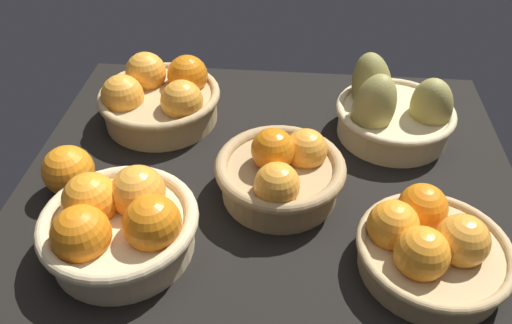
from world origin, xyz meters
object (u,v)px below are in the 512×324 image
object	(u,v)px
basket_center	(281,172)
basket_near_right	(160,97)
loose_orange_front_gap	(68,171)
basket_near_left_pears	(392,112)
basket_far_right	(119,223)
basket_far_left	(429,246)

from	to	relation	value
basket_center	basket_near_right	xyz separation A→B (cm)	(24.23, -19.56, 0.10)
loose_orange_front_gap	basket_near_right	bearing A→B (deg)	-114.63
basket_near_left_pears	basket_far_right	world-z (taller)	basket_near_left_pears
basket_far_right	basket_far_left	bearing A→B (deg)	-179.06
basket_center	basket_far_right	xyz separation A→B (cm)	(22.25, 13.48, 0.38)
basket_near_right	basket_near_left_pears	bearing A→B (deg)	178.49
basket_center	basket_far_left	world-z (taller)	basket_center
basket_center	basket_near_left_pears	size ratio (longest dim) A/B	0.92
basket_far_left	basket_near_left_pears	bearing A→B (deg)	-87.01
basket_far_left	basket_near_left_pears	xyz separation A→B (cm)	(1.63, -31.18, 0.97)
basket_center	loose_orange_front_gap	distance (cm)	34.25
loose_orange_front_gap	basket_far_right	bearing A→B (deg)	136.41
basket_far_right	basket_center	bearing A→B (deg)	-148.79
basket_near_left_pears	basket_near_right	distance (cm)	43.70
basket_far_left	basket_near_left_pears	distance (cm)	31.24
basket_center	basket_far_right	distance (cm)	26.02
basket_center	loose_orange_front_gap	size ratio (longest dim) A/B	2.52
basket_center	loose_orange_front_gap	bearing A→B (deg)	3.56
basket_near_left_pears	basket_near_right	size ratio (longest dim) A/B	0.98
basket_center	loose_orange_front_gap	xyz separation A→B (cm)	(34.18, 2.13, -0.54)
basket_far_left	loose_orange_front_gap	bearing A→B (deg)	-10.90
basket_near_right	loose_orange_front_gap	distance (cm)	23.87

